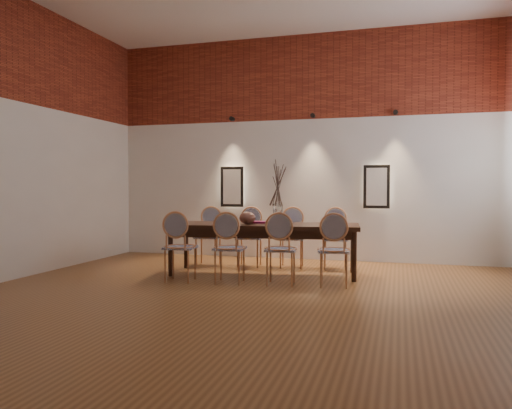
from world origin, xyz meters
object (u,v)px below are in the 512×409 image
(chair_far_a, at_px, (208,237))
(chair_far_d, at_px, (335,239))
(bowl, at_px, (247,218))
(vase, at_px, (278,214))
(chair_near_c, at_px, (281,249))
(chair_near_d, at_px, (334,250))
(chair_near_b, at_px, (230,248))
(dining_table, at_px, (263,249))
(chair_near_a, at_px, (180,247))
(chair_far_b, at_px, (249,237))
(book, at_px, (258,222))
(chair_far_c, at_px, (292,238))

(chair_far_a, xyz_separation_m, chair_far_d, (2.07, 0.23, 0.00))
(bowl, bearing_deg, vase, 12.74)
(chair_far_a, bearing_deg, chair_far_d, -180.00)
(chair_near_c, bearing_deg, chair_near_d, 0.00)
(chair_far_d, distance_m, vase, 1.18)
(chair_near_b, bearing_deg, dining_table, 64.44)
(chair_near_a, bearing_deg, chair_far_d, 34.88)
(dining_table, height_order, chair_far_b, chair_far_b)
(chair_near_c, xyz_separation_m, bowl, (-0.65, 0.61, 0.37))
(vase, bearing_deg, chair_near_d, -34.87)
(chair_near_a, xyz_separation_m, vase, (1.17, 0.86, 0.43))
(dining_table, relative_size, chair_far_b, 2.96)
(bowl, bearing_deg, book, 62.17)
(dining_table, xyz_separation_m, chair_near_b, (-0.27, -0.76, 0.09))
(chair_far_a, height_order, chair_far_b, same)
(chair_near_c, bearing_deg, chair_far_d, 64.44)
(chair_near_d, bearing_deg, chair_far_c, 115.56)
(chair_near_d, relative_size, bowl, 3.92)
(chair_near_a, xyz_separation_m, chair_near_c, (1.38, 0.15, 0.00))
(chair_far_d, relative_size, book, 3.62)
(chair_near_c, height_order, chair_far_a, same)
(vase, bearing_deg, chair_far_a, 156.27)
(chair_far_b, xyz_separation_m, book, (0.30, -0.56, 0.30))
(chair_far_b, bearing_deg, chair_near_a, 64.44)
(chair_near_b, xyz_separation_m, book, (0.14, 0.88, 0.30))
(chair_near_c, relative_size, chair_near_d, 1.00)
(chair_near_b, xyz_separation_m, chair_near_d, (1.38, 0.15, 0.00))
(chair_near_b, distance_m, bowl, 0.78)
(chair_near_d, bearing_deg, chair_far_d, 90.00)
(chair_far_a, bearing_deg, book, 147.57)
(book, bearing_deg, chair_far_c, 58.79)
(chair_far_a, bearing_deg, chair_far_c, -180.00)
(chair_near_b, bearing_deg, chair_far_d, 46.28)
(chair_near_b, relative_size, bowl, 3.92)
(chair_near_b, relative_size, vase, 3.13)
(chair_far_d, bearing_deg, chair_near_c, 64.44)
(chair_near_a, bearing_deg, chair_far_a, 90.00)
(chair_near_d, bearing_deg, vase, 138.79)
(chair_near_a, relative_size, chair_far_d, 1.00)
(chair_near_d, bearing_deg, chair_near_a, 180.00)
(chair_far_a, relative_size, chair_far_d, 1.00)
(chair_far_c, bearing_deg, dining_table, 64.44)
(chair_near_a, bearing_deg, book, 42.64)
(bowl, bearing_deg, chair_far_b, 104.72)
(chair_near_a, distance_m, vase, 1.51)
(dining_table, bearing_deg, chair_near_a, -145.12)
(chair_near_c, height_order, bowl, chair_near_c)
(dining_table, relative_size, chair_far_c, 2.96)
(chair_near_c, distance_m, chair_far_b, 1.61)
(chair_near_a, relative_size, book, 3.62)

